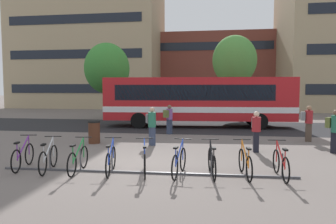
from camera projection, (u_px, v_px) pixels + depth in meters
ground at (138, 166)px, 9.76m from camera, size 200.00×200.00×0.00m
bus_lane_asphalt at (177, 126)px, 20.30m from camera, size 80.00×7.20×0.01m
city_bus at (199, 100)px, 19.96m from camera, size 12.14×3.23×3.20m
bike_rack at (144, 171)px, 8.93m from camera, size 8.75×0.30×0.70m
parked_bicycle_purple_0 at (23, 156)px, 9.47m from camera, size 0.56×1.70×0.99m
parked_bicycle_silver_1 at (49, 159)px, 9.19m from camera, size 0.56×1.70×0.99m
parked_bicycle_green_2 at (78, 160)px, 9.04m from camera, size 0.52×1.72×0.99m
parked_bicycle_blue_3 at (111, 160)px, 8.96m from camera, size 0.52×1.71×0.99m
parked_bicycle_blue_4 at (145, 161)px, 8.83m from camera, size 0.59×1.69×0.99m
parked_bicycle_blue_5 at (179, 162)px, 8.73m from camera, size 0.52×1.72×0.99m
parked_bicycle_black_6 at (212, 163)px, 8.65m from camera, size 0.52×1.72×0.99m
parked_bicycle_orange_7 at (245, 163)px, 8.60m from camera, size 0.52×1.72×0.99m
parked_bicycle_red_8 at (281, 164)px, 8.48m from camera, size 0.52×1.72×0.99m
commuter_olive_pack_0 at (335, 128)px, 11.73m from camera, size 0.59×0.59×1.68m
commuter_olive_pack_1 at (169, 117)px, 16.70m from camera, size 0.56×0.60×1.61m
commuter_grey_pack_2 at (152, 123)px, 13.41m from camera, size 0.57×0.60×1.68m
commuter_grey_pack_3 at (256, 129)px, 11.99m from camera, size 0.34×0.52×1.60m
commuter_grey_pack_4 at (308, 121)px, 14.35m from camera, size 0.56×0.39×1.70m
trash_bin at (94, 132)px, 13.93m from camera, size 0.55×0.55×1.03m
street_tree_0 at (234, 61)px, 26.22m from camera, size 3.77×3.77×7.07m
street_tree_1 at (107, 68)px, 25.77m from camera, size 3.79×3.79×6.36m
building_left_wing at (90, 30)px, 42.16m from camera, size 19.41×10.08×21.17m
building_centre_block at (213, 72)px, 47.60m from camera, size 17.92×12.80×10.34m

